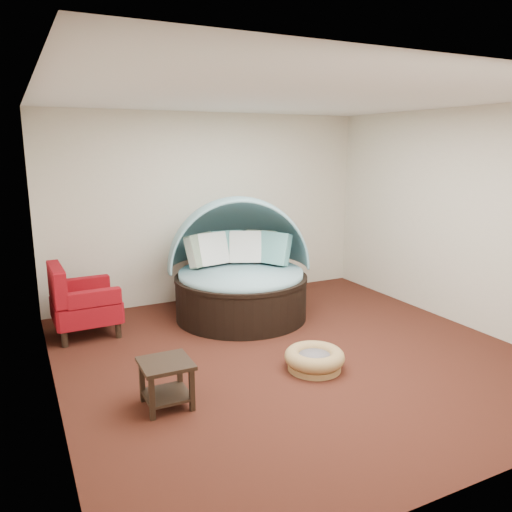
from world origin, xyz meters
name	(u,v)px	position (x,y,z in m)	size (l,w,h in m)	color
floor	(293,354)	(0.00, 0.00, 0.00)	(5.00, 5.00, 0.00)	#491D14
wall_back	(211,208)	(0.00, 2.50, 1.40)	(5.00, 5.00, 0.00)	beige
wall_front	(494,293)	(0.00, -2.50, 1.40)	(5.00, 5.00, 0.00)	beige
wall_left	(45,255)	(-2.50, 0.00, 1.40)	(5.00, 5.00, 0.00)	beige
wall_right	(461,218)	(2.50, 0.00, 1.40)	(5.00, 5.00, 0.00)	beige
ceiling	(297,97)	(0.00, 0.00, 2.80)	(5.00, 5.00, 0.00)	white
canopy_daybed	(240,261)	(0.03, 1.51, 0.77)	(2.27, 2.23, 1.65)	black
pet_basket	(314,359)	(0.00, -0.44, 0.12)	(0.71, 0.71, 0.22)	#9B7946
red_armchair	(81,302)	(-2.06, 1.69, 0.42)	(0.80, 0.81, 0.92)	black
side_table	(166,377)	(-1.61, -0.49, 0.28)	(0.45, 0.45, 0.43)	black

